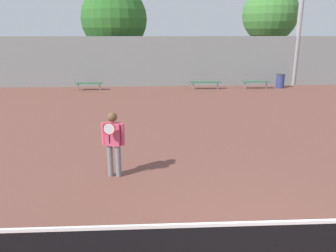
# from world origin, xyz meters

# --- Properties ---
(tennis_net) EXTENTS (11.00, 0.09, 1.03)m
(tennis_net) POSITION_xyz_m (0.00, 0.00, 0.52)
(tennis_net) COLOR black
(tennis_net) RESTS_ON ground_plane
(tennis_player) EXTENTS (0.57, 0.45, 1.66)m
(tennis_player) POSITION_xyz_m (-2.81, 3.79, 0.95)
(tennis_player) COLOR slate
(tennis_player) RESTS_ON ground_plane
(bench_courtside_near) EXTENTS (1.72, 0.40, 0.46)m
(bench_courtside_near) POSITION_xyz_m (4.72, 16.36, 0.42)
(bench_courtside_near) COLOR #28663D
(bench_courtside_near) RESTS_ON ground_plane
(bench_courtside_far) EXTENTS (1.63, 0.40, 0.46)m
(bench_courtside_far) POSITION_xyz_m (-5.68, 16.36, 0.42)
(bench_courtside_far) COLOR #28663D
(bench_courtside_far) RESTS_ON ground_plane
(bench_adjacent_court) EXTENTS (1.94, 0.40, 0.46)m
(bench_adjacent_court) POSITION_xyz_m (1.53, 16.36, 0.42)
(bench_adjacent_court) COLOR #28663D
(bench_adjacent_court) RESTS_ON ground_plane
(trash_bin) EXTENTS (0.53, 0.53, 0.88)m
(trash_bin) POSITION_xyz_m (6.36, 16.57, 0.44)
(trash_bin) COLOR navy
(trash_bin) RESTS_ON ground_plane
(back_fence) EXTENTS (28.18, 0.06, 3.19)m
(back_fence) POSITION_xyz_m (0.00, 17.62, 1.59)
(back_fence) COLOR gray
(back_fence) RESTS_ON ground_plane
(tree_green_tall) EXTENTS (4.52, 4.52, 6.55)m
(tree_green_tall) POSITION_xyz_m (-4.36, 20.03, 4.28)
(tree_green_tall) COLOR brown
(tree_green_tall) RESTS_ON ground_plane
(tree_green_broad) EXTENTS (4.20, 4.20, 6.81)m
(tree_green_broad) POSITION_xyz_m (7.29, 22.09, 4.68)
(tree_green_broad) COLOR brown
(tree_green_broad) RESTS_ON ground_plane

